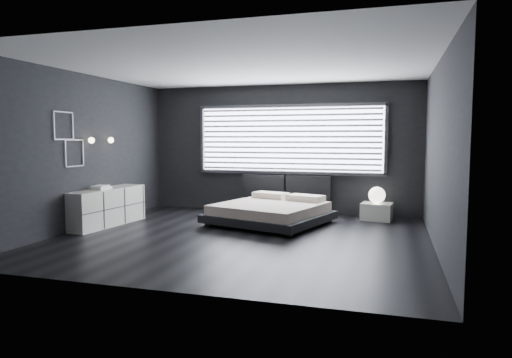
% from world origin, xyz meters
% --- Properties ---
extents(room, '(6.04, 6.00, 2.80)m').
position_xyz_m(room, '(0.00, 0.00, 1.40)').
color(room, black).
rests_on(room, ground).
extents(window, '(4.14, 0.09, 1.52)m').
position_xyz_m(window, '(0.20, 2.70, 1.61)').
color(window, white).
rests_on(window, ground).
extents(headboard, '(1.96, 0.16, 0.52)m').
position_xyz_m(headboard, '(0.14, 2.64, 0.57)').
color(headboard, black).
rests_on(headboard, ground).
extents(sconce_near, '(0.18, 0.11, 0.11)m').
position_xyz_m(sconce_near, '(-2.88, 0.05, 1.60)').
color(sconce_near, silver).
rests_on(sconce_near, ground).
extents(sconce_far, '(0.18, 0.11, 0.11)m').
position_xyz_m(sconce_far, '(-2.88, 0.65, 1.60)').
color(sconce_far, silver).
rests_on(sconce_far, ground).
extents(wall_art_upper, '(0.01, 0.48, 0.48)m').
position_xyz_m(wall_art_upper, '(-2.98, -0.55, 1.85)').
color(wall_art_upper, '#47474C').
rests_on(wall_art_upper, ground).
extents(wall_art_lower, '(0.01, 0.48, 0.48)m').
position_xyz_m(wall_art_lower, '(-2.98, -0.30, 1.38)').
color(wall_art_lower, '#47474C').
rests_on(wall_art_lower, ground).
extents(bed, '(2.45, 2.39, 0.51)m').
position_xyz_m(bed, '(0.16, 1.31, 0.24)').
color(bed, black).
rests_on(bed, ground).
extents(nightstand, '(0.65, 0.56, 0.34)m').
position_xyz_m(nightstand, '(2.10, 2.31, 0.17)').
color(nightstand, silver).
rests_on(nightstand, ground).
extents(orb_lamp, '(0.33, 0.33, 0.33)m').
position_xyz_m(orb_lamp, '(2.09, 2.28, 0.51)').
color(orb_lamp, white).
rests_on(orb_lamp, nightstand).
extents(dresser, '(0.66, 1.79, 0.70)m').
position_xyz_m(dresser, '(-2.78, 0.29, 0.35)').
color(dresser, silver).
rests_on(dresser, ground).
extents(book_stack, '(0.27, 0.35, 0.07)m').
position_xyz_m(book_stack, '(-2.80, 0.16, 0.73)').
color(book_stack, white).
rests_on(book_stack, dresser).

